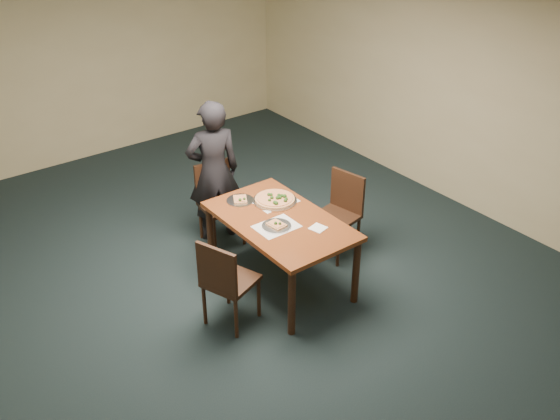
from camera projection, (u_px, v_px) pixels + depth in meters
ground at (260, 285)px, 6.35m from camera, size 8.00×8.00×0.00m
room_shell at (256, 126)px, 5.47m from camera, size 8.00×8.00×8.00m
dining_table at (280, 227)px, 6.07m from camera, size 0.90×1.50×0.75m
chair_far at (218, 198)px, 6.87m from camera, size 0.46×0.46×0.91m
chair_left at (225, 279)px, 5.58m from camera, size 0.54×0.54×0.91m
chair_right at (340, 209)px, 6.66m from camera, size 0.49×0.49×0.91m
diner at (213, 171)px, 6.78m from camera, size 0.68×0.54×1.62m
placemat_main at (275, 201)px, 6.33m from camera, size 0.42×0.32×0.00m
placemat_near at (277, 226)px, 5.91m from camera, size 0.40×0.30×0.00m
pizza_pan at (275, 199)px, 6.32m from camera, size 0.45×0.45×0.07m
slice_plate_near at (277, 225)px, 5.90m from camera, size 0.28×0.28×0.06m
slice_plate_far at (240, 200)px, 6.33m from camera, size 0.28×0.28×0.06m
napkin at (318, 228)px, 5.88m from camera, size 0.17×0.17×0.01m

